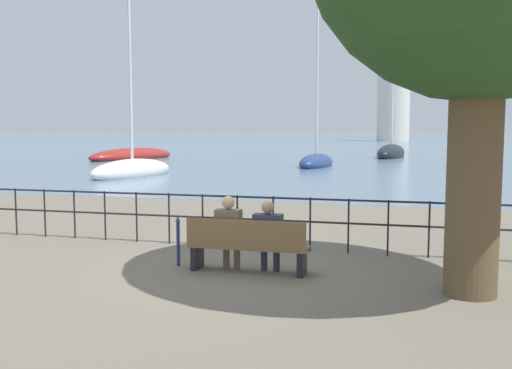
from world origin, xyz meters
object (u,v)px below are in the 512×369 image
(seated_person_left, at_px, (229,230))
(closed_umbrella, at_px, (178,238))
(seated_person_right, at_px, (268,233))
(sailboat_4, at_px, (391,153))
(sailboat_0, at_px, (132,169))
(park_bench, at_px, (247,246))
(sailboat_3, at_px, (316,161))
(harbor_lighthouse, at_px, (394,95))
(sailboat_2, at_px, (132,155))

(seated_person_left, bearing_deg, closed_umbrella, 175.28)
(seated_person_right, xyz_separation_m, sailboat_4, (1.01, 38.76, -0.30))
(closed_umbrella, bearing_deg, sailboat_0, 119.25)
(park_bench, xyz_separation_m, sailboat_3, (-2.85, 26.20, -0.09))
(seated_person_right, height_order, harbor_lighthouse, harbor_lighthouse)
(park_bench, height_order, seated_person_left, seated_person_left)
(park_bench, distance_m, sailboat_4, 38.86)
(closed_umbrella, height_order, harbor_lighthouse, harbor_lighthouse)
(sailboat_4, distance_m, harbor_lighthouse, 61.47)
(sailboat_2, bearing_deg, closed_umbrella, -47.00)
(park_bench, relative_size, sailboat_3, 0.17)
(sailboat_3, bearing_deg, sailboat_4, 78.42)
(sailboat_4, bearing_deg, seated_person_left, -83.35)
(sailboat_2, xyz_separation_m, sailboat_4, (19.34, 7.48, 0.08))
(closed_umbrella, xyz_separation_m, sailboat_0, (-9.30, 16.60, -0.11))
(seated_person_right, bearing_deg, sailboat_3, 96.96)
(closed_umbrella, height_order, sailboat_2, sailboat_2)
(sailboat_4, bearing_deg, park_bench, -82.85)
(sailboat_3, xyz_separation_m, sailboat_4, (4.19, 12.64, 0.02))
(park_bench, height_order, harbor_lighthouse, harbor_lighthouse)
(closed_umbrella, bearing_deg, sailboat_3, 93.45)
(seated_person_right, bearing_deg, park_bench, -166.92)
(park_bench, bearing_deg, sailboat_2, 119.84)
(closed_umbrella, bearing_deg, seated_person_left, -4.72)
(closed_umbrella, height_order, sailboat_3, sailboat_3)
(sailboat_0, bearing_deg, sailboat_4, 74.94)
(seated_person_left, bearing_deg, sailboat_4, 87.52)
(seated_person_left, xyz_separation_m, sailboat_2, (-17.66, 31.29, -0.41))
(sailboat_2, bearing_deg, sailboat_4, 35.97)
(closed_umbrella, relative_size, sailboat_0, 0.07)
(sailboat_0, bearing_deg, closed_umbrella, -47.44)
(seated_person_left, xyz_separation_m, sailboat_0, (-10.24, 16.68, -0.32))
(sailboat_0, bearing_deg, seated_person_right, -43.48)
(seated_person_right, height_order, sailboat_0, sailboat_0)
(closed_umbrella, distance_m, sailboat_2, 35.40)
(seated_person_left, relative_size, sailboat_3, 0.11)
(sailboat_0, distance_m, sailboat_4, 25.10)
(closed_umbrella, xyz_separation_m, sailboat_3, (-1.57, 26.04, -0.14))
(sailboat_0, bearing_deg, seated_person_left, -45.13)
(closed_umbrella, xyz_separation_m, harbor_lighthouse, (1.41, 99.60, 8.01))
(seated_person_right, distance_m, closed_umbrella, 1.63)
(closed_umbrella, relative_size, sailboat_2, 0.08)
(closed_umbrella, distance_m, harbor_lighthouse, 99.93)
(sailboat_4, height_order, harbor_lighthouse, harbor_lighthouse)
(sailboat_3, distance_m, harbor_lighthouse, 74.06)
(sailboat_2, relative_size, sailboat_3, 0.95)
(sailboat_2, bearing_deg, seated_person_right, -44.80)
(harbor_lighthouse, bearing_deg, seated_person_right, -89.88)
(sailboat_2, xyz_separation_m, harbor_lighthouse, (18.12, 68.39, 8.21))
(seated_person_right, bearing_deg, sailboat_4, 88.51)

